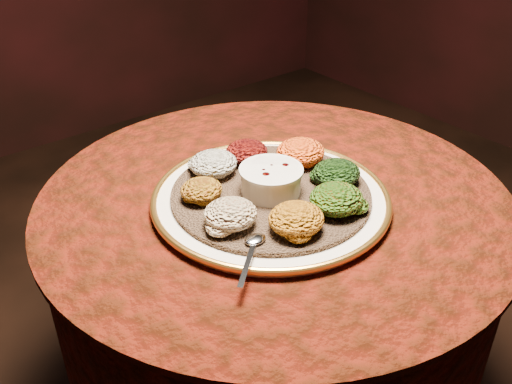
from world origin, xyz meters
TOP-DOWN VIEW (x-y plane):
  - table at (0.00, 0.00)m, footprint 0.96×0.96m
  - platter at (-0.03, -0.02)m, footprint 0.51×0.51m
  - injera at (-0.03, -0.02)m, footprint 0.45×0.45m
  - stew_bowl at (-0.03, -0.02)m, footprint 0.12×0.12m
  - spoon at (-0.16, -0.14)m, footprint 0.12×0.10m
  - portion_ayib at (-0.08, 0.10)m, footprint 0.10×0.09m
  - portion_kitfo at (0.01, 0.10)m, footprint 0.09×0.09m
  - portion_tikil at (0.09, 0.03)m, footprint 0.10×0.10m
  - portion_gomen at (0.09, -0.08)m, footprint 0.10×0.09m
  - portion_mixveg at (0.02, -0.15)m, footprint 0.10×0.10m
  - portion_kik at (-0.08, -0.15)m, footprint 0.10×0.10m
  - portion_timatim at (-0.16, -0.06)m, footprint 0.10×0.09m
  - portion_shiro at (-0.15, 0.04)m, footprint 0.08×0.08m

SIDE VIEW (x-z plane):
  - table at x=0.00m, z-range 0.19..0.92m
  - platter at x=-0.03m, z-range 0.73..0.76m
  - injera at x=-0.03m, z-range 0.75..0.76m
  - spoon at x=-0.16m, z-range 0.76..0.77m
  - portion_shiro at x=-0.15m, z-range 0.76..0.80m
  - portion_kitfo at x=0.01m, z-range 0.76..0.81m
  - portion_gomen at x=0.09m, z-range 0.76..0.81m
  - portion_timatim at x=-0.16m, z-range 0.76..0.81m
  - portion_ayib at x=-0.08m, z-range 0.76..0.81m
  - portion_kik at x=-0.08m, z-range 0.76..0.81m
  - portion_mixveg at x=0.02m, z-range 0.76..0.81m
  - portion_tikil at x=0.09m, z-range 0.76..0.81m
  - stew_bowl at x=-0.03m, z-range 0.77..0.82m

